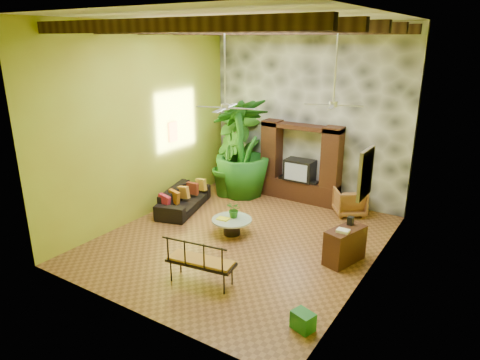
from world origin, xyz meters
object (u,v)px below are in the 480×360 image
Objects in this scene: tall_plant_b at (226,164)px; tall_plant_c at (242,148)px; green_bin at (303,321)px; tall_plant_a at (240,147)px; ceiling_fan_back at (334,95)px; side_console at (345,245)px; ceiling_fan_front at (225,97)px; entertainment_center at (300,168)px; sofa at (184,199)px; wicker_armchair at (350,202)px; iron_bench at (198,260)px; coffee_table at (232,224)px.

tall_plant_b is 0.65× the size of tall_plant_c.
tall_plant_b is 6.70m from green_bin.
tall_plant_a is 0.74m from tall_plant_c.
side_console is at bearing -49.46° from ceiling_fan_back.
ceiling_fan_front is 0.96× the size of tall_plant_b.
tall_plant_b is at bearing -88.66° from tall_plant_a.
entertainment_center is 4.30m from ceiling_fan_front.
tall_plant_b is at bearing 162.83° from ceiling_fan_back.
wicker_armchair is (4.04, 2.15, 0.06)m from sofa.
ceiling_fan_back is 0.62× the size of tall_plant_c.
ceiling_fan_front is 4.81m from wicker_armchair.
iron_bench is 2.32m from green_bin.
tall_plant_b is at bearing -26.93° from wicker_armchair.
ceiling_fan_back is 1.93× the size of side_console.
tall_plant_c is at bearing -50.73° from tall_plant_a.
tall_plant_c is 8.27× the size of green_bin.
green_bin is (4.29, -4.91, -1.33)m from tall_plant_c.
iron_bench is (-1.23, -3.39, -2.85)m from ceiling_fan_back.
green_bin is (1.00, -5.17, -0.21)m from wicker_armchair.
ceiling_fan_back is at bearing -17.17° from tall_plant_b.
entertainment_center is 1.24× the size of tall_plant_b.
tall_plant_a is at bearing 118.29° from ceiling_fan_front.
ceiling_fan_back is 3.45m from wicker_armchair.
tall_plant_c is 2.10× the size of iron_bench.
sofa is at bearing 153.71° from ceiling_fan_front.
wicker_armchair reaches higher than green_bin.
wicker_armchair reaches higher than sofa.
coffee_table is 2.80m from side_console.
green_bin is (2.28, -0.15, -0.39)m from iron_bench.
entertainment_center is 6.13m from green_bin.
ceiling_fan_back reaches higher than green_bin.
side_console is at bearing -111.83° from sofa.
tall_plant_a reaches higher than side_console.
tall_plant_c is 3.04× the size of coffee_table.
sofa is 1.10× the size of tall_plant_b.
ceiling_fan_back is 1.31× the size of iron_bench.
tall_plant_a is at bearing 130.99° from green_bin.
entertainment_center is at bearing -44.86° from wicker_armchair.
iron_bench is (2.01, -4.76, -0.94)m from tall_plant_c.
tall_plant_c is at bearing -37.93° from sofa.
entertainment_center is at bearing 129.57° from ceiling_fan_back.
tall_plant_b is 5.03m from side_console.
coffee_table is 2.72× the size of green_bin.
ceiling_fan_front is 5.15× the size of green_bin.
ceiling_fan_front is at bearing -55.49° from tall_plant_b.
ceiling_fan_front reaches higher than wicker_armchair.
entertainment_center is 3.18m from coffee_table.
wicker_armchair is 3.88m from tall_plant_a.
wicker_armchair is 5.19m from iron_bench.
side_console is at bearing -25.11° from tall_plant_b.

